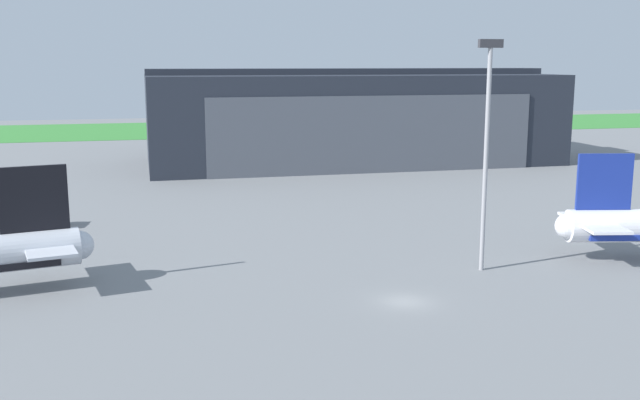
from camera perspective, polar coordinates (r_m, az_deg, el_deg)
The scene contains 5 objects.
ground_plane at distance 63.95m, azimuth 6.66°, elevation -7.90°, with size 440.00×440.00×0.00m, color slate.
grass_field_strip at distance 228.99m, azimuth -8.32°, elevation 5.53°, with size 440.00×56.00×0.08m, color #398838.
maintenance_hangar at distance 151.23m, azimuth 2.37°, elevation 6.44°, with size 81.64×33.82×19.05m.
fuel_bowser at distance 96.97m, azimuth -20.15°, elevation -1.29°, with size 2.97×4.11×2.20m.
apron_light_mast at distance 72.24m, azimuth 12.88°, elevation 4.56°, with size 2.40×0.50×22.46m.
Camera 1 is at (-21.38, -56.73, 20.35)m, focal length 40.98 mm.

